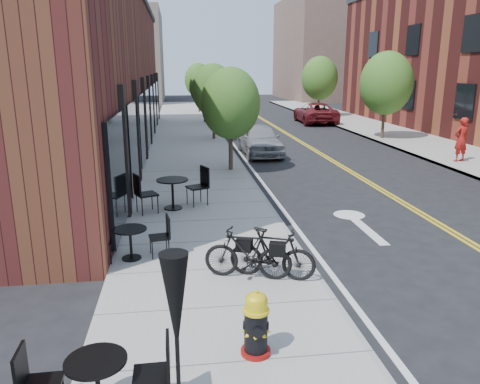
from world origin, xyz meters
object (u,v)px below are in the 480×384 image
patio_umbrella (176,320)px  parked_car_a (260,139)px  bicycle_right (272,254)px  parked_car_b (235,116)px  bistro_set_b (130,239)px  bistro_set_a (97,378)px  bistro_set_c (173,190)px  pedestrian (461,140)px  parked_car_c (237,115)px  bicycle_left (248,253)px  fire_hydrant (256,324)px  parked_car_far (315,113)px

patio_umbrella → parked_car_a: patio_umbrella is taller
patio_umbrella → parked_car_a: (3.80, 17.18, -1.03)m
bicycle_right → parked_car_b: (2.15, 22.98, 0.18)m
patio_umbrella → bistro_set_b: bearing=100.1°
bistro_set_a → bistro_set_c: size_ratio=0.79×
bistro_set_a → parked_car_a: (4.71, 16.29, 0.15)m
bicycle_right → pedestrian: 13.96m
parked_car_c → bistro_set_a: bearing=-99.3°
parked_car_a → bicycle_left: bearing=-102.6°
bicycle_right → bistro_set_c: 5.02m
patio_umbrella → parked_car_b: (3.87, 27.03, -0.94)m
bistro_set_b → parked_car_b: size_ratio=0.34×
fire_hydrant → pedestrian: 16.12m
bicycle_left → patio_umbrella: patio_umbrella is taller
bicycle_right → patio_umbrella: patio_umbrella is taller
patio_umbrella → parked_car_c: bearing=81.7°
parked_car_a → pedestrian: 8.48m
bistro_set_c → parked_car_far: 22.56m
fire_hydrant → pedestrian: pedestrian is taller
bistro_set_c → parked_car_c: bearing=54.6°
bicycle_right → patio_umbrella: size_ratio=0.72×
bistro_set_b → parked_car_far: (10.86, 23.62, 0.18)m
fire_hydrant → bistro_set_c: (-1.14, 6.98, 0.10)m
patio_umbrella → pedestrian: bearing=50.1°
fire_hydrant → parked_car_a: bearing=90.8°
bistro_set_a → parked_car_a: parked_car_a is taller
bistro_set_c → parked_car_b: 18.73m
parked_car_b → parked_car_far: bearing=19.5°
patio_umbrella → pedestrian: size_ratio=1.24×
bicycle_left → parked_car_a: 13.32m
bistro_set_c → pedestrian: 12.82m
fire_hydrant → bicycle_right: bicycle_right is taller
fire_hydrant → bicycle_left: (0.25, 2.36, 0.04)m
fire_hydrant → parked_car_a: 15.68m
bistro_set_b → parked_car_c: parked_car_c is taller
bistro_set_b → parked_car_b: bearing=67.7°
bicycle_right → bistro_set_c: bearing=44.0°
parked_car_c → pedestrian: size_ratio=2.50×
parked_car_far → pedestrian: (1.69, -15.04, 0.30)m
bistro_set_b → parked_car_a: 12.78m
patio_umbrella → fire_hydrant: bearing=59.5°
bistro_set_a → patio_umbrella: (0.91, -0.89, 1.18)m
bistro_set_a → bistro_set_b: 4.42m
bistro_set_c → patio_umbrella: size_ratio=0.91×
bicycle_left → pedestrian: 14.24m
fire_hydrant → bicycle_left: bearing=95.0°
bistro_set_c → patio_umbrella: 8.79m
bistro_set_a → patio_umbrella: patio_umbrella is taller
bistro_set_c → parked_car_c: parked_car_c is taller
parked_car_a → bicycle_right: bearing=-100.7°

